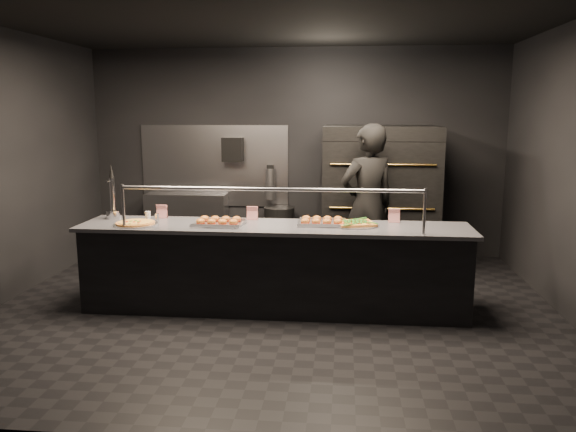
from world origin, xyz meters
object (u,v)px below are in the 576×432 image
object	(u,v)px
service_counter	(274,267)
pizza_oven	(379,196)
slider_tray_b	(322,222)
fire_extinguisher	(270,183)
square_pizza	(355,224)
slider_tray_a	(219,222)
towel_dispenser	(233,150)
beer_tap	(113,203)
trash_bin	(279,232)
round_pizza	(136,223)
worker	(367,206)
prep_shelf	(187,223)

from	to	relation	value
service_counter	pizza_oven	world-z (taller)	pizza_oven
slider_tray_b	fire_extinguisher	bearing A→B (deg)	110.17
service_counter	square_pizza	world-z (taller)	service_counter
slider_tray_a	square_pizza	bearing A→B (deg)	4.53
towel_dispenser	service_counter	bearing A→B (deg)	-69.37
square_pizza	slider_tray_a	bearing A→B (deg)	-175.47
beer_tap	square_pizza	xyz separation A→B (m)	(2.67, -0.13, -0.15)
service_counter	trash_bin	xyz separation A→B (m)	(-0.20, 2.22, -0.10)
pizza_oven	service_counter	bearing A→B (deg)	-122.27
beer_tap	slider_tray_a	xyz separation A→B (m)	(1.25, -0.24, -0.14)
round_pizza	square_pizza	xyz separation A→B (m)	(2.30, 0.19, 0.00)
slider_tray_a	slider_tray_b	xyz separation A→B (m)	(1.08, 0.13, -0.00)
beer_tap	worker	distance (m)	2.95
prep_shelf	slider_tray_a	world-z (taller)	slider_tray_a
prep_shelf	fire_extinguisher	size ratio (longest dim) A/B	2.38
beer_tap	round_pizza	xyz separation A→B (m)	(0.37, -0.32, -0.16)
prep_shelf	round_pizza	xyz separation A→B (m)	(0.15, -2.44, 0.49)
service_counter	slider_tray_a	xyz separation A→B (m)	(-0.58, -0.04, 0.49)
prep_shelf	towel_dispenser	distance (m)	1.31
slider_tray_a	pizza_oven	bearing A→B (deg)	47.53
service_counter	trash_bin	distance (m)	2.23
prep_shelf	beer_tap	bearing A→B (deg)	-95.99
prep_shelf	fire_extinguisher	bearing A→B (deg)	3.66
beer_tap	trash_bin	distance (m)	2.69
prep_shelf	slider_tray_b	xyz separation A→B (m)	(2.10, -2.23, 0.50)
round_pizza	worker	bearing A→B (deg)	24.79
slider_tray_a	square_pizza	distance (m)	1.43
pizza_oven	trash_bin	size ratio (longest dim) A/B	2.60
fire_extinguisher	beer_tap	size ratio (longest dim) A/B	0.83
pizza_oven	prep_shelf	size ratio (longest dim) A/B	1.59
service_counter	fire_extinguisher	world-z (taller)	service_counter
towel_dispenser	round_pizza	bearing A→B (deg)	-102.35
service_counter	beer_tap	distance (m)	1.94
slider_tray_b	slider_tray_a	bearing A→B (deg)	-173.22
round_pizza	beer_tap	bearing A→B (deg)	139.24
fire_extinguisher	square_pizza	size ratio (longest dim) A/B	1.05
pizza_oven	prep_shelf	world-z (taller)	pizza_oven
slider_tray_b	towel_dispenser	bearing A→B (deg)	121.29
service_counter	worker	xyz separation A→B (m)	(1.01, 1.01, 0.51)
slider_tray_b	trash_bin	size ratio (longest dim) A/B	0.71
slider_tray_a	slider_tray_b	size ratio (longest dim) A/B	1.06
service_counter	slider_tray_a	world-z (taller)	service_counter
round_pizza	square_pizza	bearing A→B (deg)	4.82
slider_tray_b	worker	bearing A→B (deg)	61.20
service_counter	beer_tap	world-z (taller)	beer_tap
towel_dispenser	worker	size ratio (longest dim) A/B	0.18
fire_extinguisher	slider_tray_b	bearing A→B (deg)	-69.83
towel_dispenser	worker	distance (m)	2.42
service_counter	fire_extinguisher	size ratio (longest dim) A/B	8.12
service_counter	slider_tray_b	size ratio (longest dim) A/B	7.87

